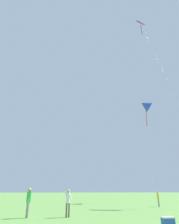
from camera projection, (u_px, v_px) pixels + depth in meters
kite_blue_delta at (145, 105)px, 35.79m from camera, size 4.66×8.21×17.20m
kite_purple_streamer at (142, 28)px, 32.70m from camera, size 1.59×11.63×28.73m
person_foreground_watcher at (158, 197)px, 21.54m from camera, size 0.21×0.50×1.54m
person_in_blue_jacket at (68, 200)px, 13.23m from camera, size 0.54×0.26×1.69m
person_child_small at (29, 200)px, 12.91m from camera, size 0.35×0.55×1.78m
picnic_cooler at (168, 222)px, 9.56m from camera, size 0.60×0.40×0.44m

